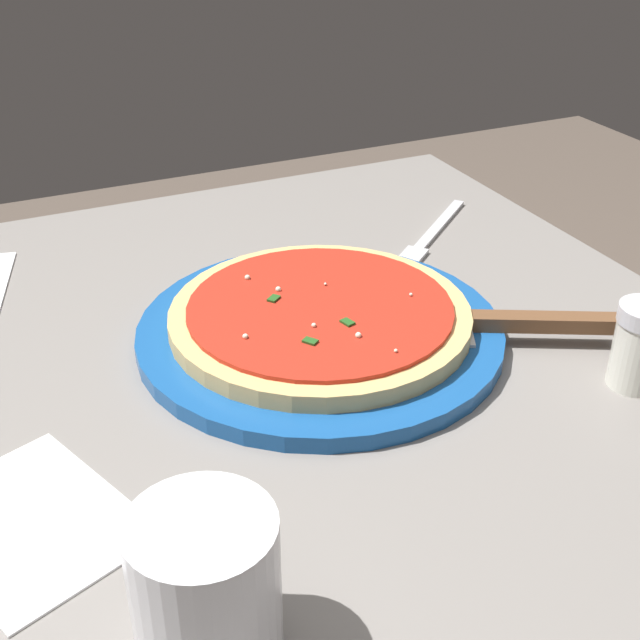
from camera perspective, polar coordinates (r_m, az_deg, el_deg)
name	(u,v)px	position (r m, az deg, el deg)	size (l,w,h in m)	color
restaurant_table	(311,515)	(0.81, -0.59, -13.09)	(0.90, 0.78, 0.76)	black
serving_plate	(320,332)	(0.76, 0.00, -0.81)	(0.33, 0.33, 0.02)	#195199
pizza	(320,315)	(0.76, 0.00, 0.31)	(0.27, 0.27, 0.02)	#DBB26B
pizza_server	(499,323)	(0.77, 12.07, -0.22)	(0.14, 0.22, 0.01)	silver
cup_tall_drink	(206,589)	(0.48, -7.76, -17.64)	(0.08, 0.08, 0.10)	silver
napkin_folded_right	(31,521)	(0.61, -19.01, -12.80)	(0.15, 0.11, 0.00)	white
fork	(432,234)	(0.98, 7.59, 5.81)	(0.13, 0.15, 0.00)	silver
parmesan_shaker	(640,345)	(0.74, 20.92, -1.63)	(0.05, 0.05, 0.07)	silver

